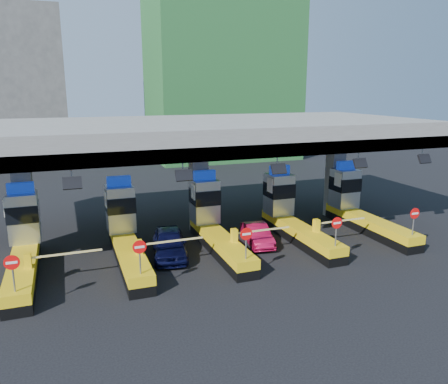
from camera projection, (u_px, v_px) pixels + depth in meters
name	position (u px, v px, depth m)	size (l,w,h in m)	color
ground	(215.00, 247.00, 25.20)	(120.00, 120.00, 0.00)	black
toll_canopy	(199.00, 135.00, 26.41)	(28.00, 12.09, 7.00)	slate
toll_lane_far_left	(23.00, 243.00, 21.78)	(4.43, 8.00, 4.16)	black
toll_lane_left	(125.00, 232.00, 23.46)	(4.43, 8.00, 4.16)	black
toll_lane_center	(213.00, 222.00, 25.14)	(4.43, 8.00, 4.16)	black
toll_lane_right	(290.00, 214.00, 26.82)	(4.43, 8.00, 4.16)	black
toll_lane_far_right	(358.00, 206.00, 28.50)	(4.43, 8.00, 4.16)	black
bg_building_scaffold	(221.00, 47.00, 55.22)	(18.00, 12.00, 28.00)	#1E5926
bg_building_concrete	(2.00, 88.00, 51.29)	(14.00, 10.00, 18.00)	#4C4C49
van	(169.00, 243.00, 23.57)	(1.77, 4.40, 1.50)	black
red_car	(257.00, 234.00, 25.48)	(1.25, 3.57, 1.18)	#A90D35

